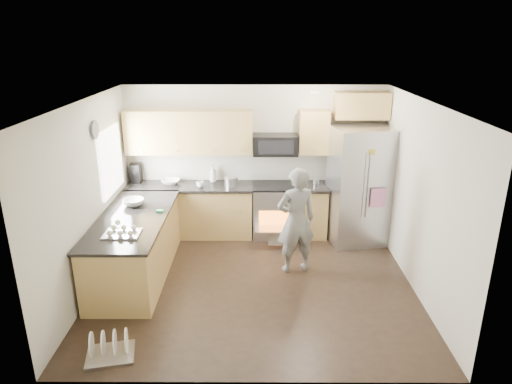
{
  "coord_description": "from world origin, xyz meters",
  "views": [
    {
      "loc": [
        0.05,
        -5.81,
        3.43
      ],
      "look_at": [
        0.02,
        0.5,
        1.22
      ],
      "focal_mm": 32.0,
      "sensor_mm": 36.0,
      "label": 1
    }
  ],
  "objects_px": {
    "person": "(296,221)",
    "dish_rack": "(110,349)",
    "refrigerator": "(360,186)",
    "stove_range": "(275,199)"
  },
  "relations": [
    {
      "from": "stove_range",
      "to": "dish_rack",
      "type": "distance_m",
      "value": 3.87
    },
    {
      "from": "stove_range",
      "to": "person",
      "type": "height_order",
      "value": "stove_range"
    },
    {
      "from": "refrigerator",
      "to": "dish_rack",
      "type": "relative_size",
      "value": 3.36
    },
    {
      "from": "refrigerator",
      "to": "person",
      "type": "height_order",
      "value": "refrigerator"
    },
    {
      "from": "person",
      "to": "dish_rack",
      "type": "bearing_deg",
      "value": 25.05
    },
    {
      "from": "stove_range",
      "to": "dish_rack",
      "type": "xyz_separation_m",
      "value": [
        -1.95,
        -3.29,
        -0.59
      ]
    },
    {
      "from": "person",
      "to": "dish_rack",
      "type": "xyz_separation_m",
      "value": [
        -2.22,
        -1.98,
        -0.73
      ]
    },
    {
      "from": "refrigerator",
      "to": "dish_rack",
      "type": "bearing_deg",
      "value": -147.9
    },
    {
      "from": "refrigerator",
      "to": "person",
      "type": "xyz_separation_m",
      "value": [
        -1.15,
        -1.06,
        -0.18
      ]
    },
    {
      "from": "stove_range",
      "to": "refrigerator",
      "type": "distance_m",
      "value": 1.48
    }
  ]
}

